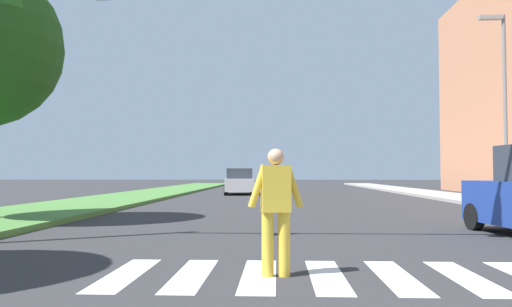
% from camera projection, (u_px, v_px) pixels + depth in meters
% --- Properties ---
extents(ground_plane, '(140.00, 140.00, 0.00)m').
position_uv_depth(ground_plane, '(288.00, 196.00, 29.26)').
color(ground_plane, '#2D2D30').
extents(crosswalk, '(5.85, 2.20, 0.01)m').
position_uv_depth(crosswalk, '(327.00, 276.00, 6.48)').
color(crosswalk, silver).
rests_on(crosswalk, ground_plane).
extents(median_strip, '(4.23, 64.00, 0.15)m').
position_uv_depth(median_strip, '(138.00, 196.00, 27.63)').
color(median_strip, '#477A38').
rests_on(median_strip, ground_plane).
extents(sidewalk_right, '(3.00, 64.00, 0.15)m').
position_uv_depth(sidewalk_right, '(450.00, 197.00, 26.89)').
color(sidewalk_right, '#9E9991').
rests_on(sidewalk_right, ground_plane).
extents(traffic_light_gantry, '(9.01, 0.30, 6.00)m').
position_uv_depth(traffic_light_gantry, '(100.00, 16.00, 9.33)').
color(traffic_light_gantry, gold).
rests_on(traffic_light_gantry, median_strip).
extents(street_lamp_right, '(1.02, 0.24, 7.50)m').
position_uv_depth(street_lamp_right, '(502.00, 91.00, 19.35)').
color(street_lamp_right, slate).
rests_on(street_lamp_right, sidewalk_right).
extents(pedestrian_performer, '(0.75, 0.29, 1.69)m').
position_uv_depth(pedestrian_performer, '(276.00, 206.00, 6.49)').
color(pedestrian_performer, gold).
rests_on(pedestrian_performer, ground_plane).
extents(sedan_midblock, '(2.21, 4.30, 1.65)m').
position_uv_depth(sedan_midblock, '(239.00, 182.00, 31.35)').
color(sedan_midblock, '#B7B7BC').
rests_on(sedan_midblock, ground_plane).
extents(sedan_distant, '(2.12, 4.13, 1.65)m').
position_uv_depth(sedan_distant, '(267.00, 179.00, 46.24)').
color(sedan_distant, gray).
rests_on(sedan_distant, ground_plane).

